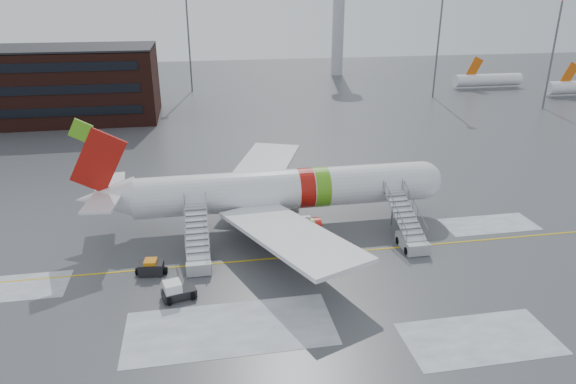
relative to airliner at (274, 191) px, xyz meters
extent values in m
plane|color=#494C4F|center=(0.48, -5.95, -3.42)|extent=(260.00, 260.00, 0.00)
cylinder|color=white|center=(0.95, 0.00, 0.08)|extent=(28.00, 3.80, 3.80)
sphere|color=white|center=(14.95, 0.00, 0.08)|extent=(3.80, 3.80, 3.80)
cube|color=black|center=(16.00, 0.00, 0.58)|extent=(1.09, 1.60, 0.97)
cone|color=white|center=(-15.45, 0.00, 0.33)|extent=(5.20, 3.72, 3.72)
cube|color=#A8130C|center=(-15.55, 0.00, 3.88)|extent=(5.27, 0.30, 6.09)
cube|color=#5AAB1B|center=(-16.65, 0.00, 6.68)|extent=(2.16, 0.26, 2.16)
cube|color=white|center=(-15.25, 2.60, 0.98)|extent=(3.07, 4.85, 0.18)
cube|color=white|center=(-15.25, -2.60, 0.98)|extent=(3.07, 4.85, 0.18)
cube|color=white|center=(-0.05, 8.50, -0.52)|extent=(10.72, 15.97, 1.13)
cube|color=white|center=(-0.05, -8.50, -0.52)|extent=(10.72, 15.97, 1.13)
cylinder|color=white|center=(1.45, 5.20, -1.87)|extent=(3.40, 2.10, 2.10)
cylinder|color=white|center=(1.45, -5.20, -1.87)|extent=(3.40, 2.10, 2.10)
cylinder|color=#595B60|center=(12.95, 0.00, -2.52)|extent=(0.20, 0.20, 1.80)
cylinder|color=black|center=(12.95, 0.00, -2.97)|extent=(0.90, 0.56, 0.90)
cylinder|color=black|center=(0.45, 2.40, -2.97)|extent=(0.90, 0.56, 0.90)
cylinder|color=black|center=(0.45, -2.40, -2.97)|extent=(0.90, 0.56, 0.90)
cube|color=#ABAEB3|center=(11.11, -7.30, -2.87)|extent=(2.00, 3.20, 1.00)
cube|color=#ABAEB3|center=(11.11, -5.20, -1.19)|extent=(1.90, 5.87, 2.52)
cube|color=#ABAEB3|center=(11.11, -1.90, -0.02)|extent=(1.90, 1.40, 0.15)
cylinder|color=#595B60|center=(11.11, -2.30, -1.72)|extent=(0.16, 0.16, 3.40)
cylinder|color=black|center=(10.21, -8.30, -3.07)|extent=(0.25, 0.70, 0.70)
cylinder|color=black|center=(12.01, -6.30, -3.07)|extent=(0.25, 0.70, 0.70)
cube|color=#B2B4BA|center=(-7.45, -7.30, -2.87)|extent=(2.00, 3.20, 1.00)
cube|color=#B2B4BA|center=(-7.45, -5.20, -1.19)|extent=(1.90, 5.87, 2.52)
cube|color=#B2B4BA|center=(-7.45, -1.90, -0.02)|extent=(1.90, 1.40, 0.15)
cylinder|color=#595B60|center=(-7.45, -2.30, -1.72)|extent=(0.16, 0.16, 3.40)
cylinder|color=black|center=(-8.35, -8.30, -3.07)|extent=(0.25, 0.70, 0.70)
cylinder|color=black|center=(-6.55, -6.30, -3.07)|extent=(0.25, 0.70, 0.70)
cube|color=black|center=(-8.97, -11.56, -3.03)|extent=(2.67, 1.85, 0.61)
cube|color=white|center=(-9.39, -11.67, -2.42)|extent=(1.47, 1.47, 0.78)
cube|color=black|center=(-9.39, -11.67, -2.12)|extent=(1.28, 1.35, 0.13)
cylinder|color=black|center=(-9.66, -12.36, -3.11)|extent=(0.40, 0.65, 0.61)
cylinder|color=black|center=(-7.98, -11.94, -3.11)|extent=(0.40, 0.65, 0.61)
cylinder|color=black|center=(-9.96, -11.18, -3.11)|extent=(0.40, 0.65, 0.61)
cylinder|color=black|center=(-8.27, -10.76, -3.11)|extent=(0.40, 0.65, 0.61)
cube|color=black|center=(-11.20, -7.75, -2.89)|extent=(2.02, 1.34, 0.96)
cube|color=orange|center=(-11.20, -7.75, -2.32)|extent=(1.06, 1.15, 0.38)
cylinder|color=black|center=(-11.97, -7.75, -3.13)|extent=(1.01, 0.67, 0.57)
cylinder|color=black|center=(-10.44, -7.75, -3.13)|extent=(1.01, 0.67, 0.57)
cylinder|color=#B2B5BA|center=(30.48, 89.05, 10.58)|extent=(3.00, 3.00, 28.00)
cylinder|color=#595B60|center=(42.48, 56.05, 6.18)|extent=(0.36, 0.36, 19.20)
cylinder|color=#595B60|center=(-7.52, 72.05, 6.18)|extent=(0.36, 0.36, 19.20)
cylinder|color=#595B60|center=(58.48, 42.05, 6.18)|extent=(0.36, 0.36, 19.20)
camera|label=1|loc=(-6.78, -44.94, 17.91)|focal=32.00mm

